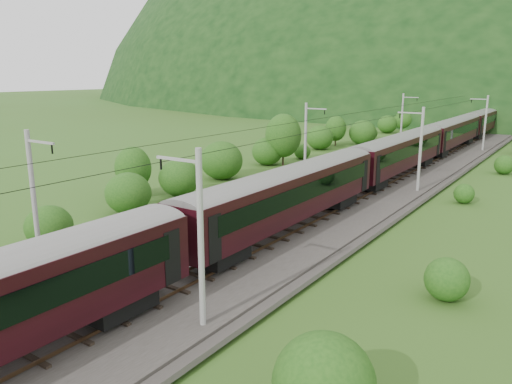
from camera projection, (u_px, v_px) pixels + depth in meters
The scene contains 14 objects.
ground at pixel (112, 296), 25.93m from camera, with size 600.00×600.00×0.00m, color #35541A.
railbed at pixel (228, 242), 33.93m from camera, with size 14.00×220.00×0.30m, color #38332D.
track_left at pixel (201, 232), 35.20m from camera, with size 2.40×220.00×0.27m.
track_right at pixel (257, 245), 32.57m from camera, with size 2.40×220.00×0.27m.
catenary_left at pixel (306, 138), 53.98m from camera, with size 2.54×192.28×8.00m.
catenary_right at pixel (420, 147), 47.27m from camera, with size 2.54×192.28×8.00m.
overhead_wires at pixel (227, 140), 32.33m from camera, with size 4.83×198.00×0.03m.
mountain_ridge at pixel (349, 91), 332.93m from camera, with size 336.00×280.00×132.00m, color black.
train at pixel (398, 147), 53.58m from camera, with size 3.07×171.20×5.34m.
hazard_post_near at pixel (329, 186), 46.75m from camera, with size 0.16×0.16×1.49m, color red.
hazard_post_far at pixel (430, 147), 72.40m from camera, with size 0.14×0.14×1.30m, color red.
signal at pixel (391, 147), 68.63m from camera, with size 0.22×0.22×1.97m.
vegetation_left at pixel (188, 169), 49.20m from camera, with size 12.89×149.23×6.50m.
vegetation_right at pixel (423, 256), 28.03m from camera, with size 5.71×108.29×3.01m.
Camera 1 is at (19.70, -15.59, 11.27)m, focal length 35.00 mm.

